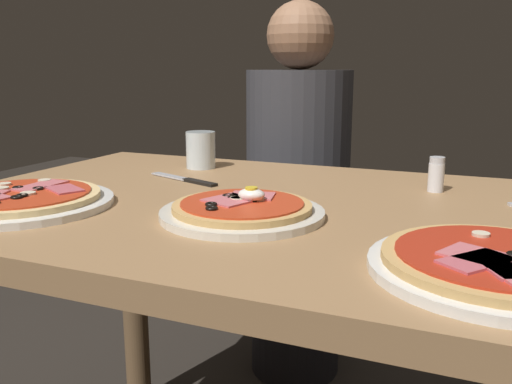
% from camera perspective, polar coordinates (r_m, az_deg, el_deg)
% --- Properties ---
extents(dining_table, '(1.20, 0.79, 0.75)m').
position_cam_1_polar(dining_table, '(1.00, 1.13, -7.87)').
color(dining_table, '#9E754C').
rests_on(dining_table, ground).
extents(pizza_foreground, '(0.26, 0.26, 0.05)m').
position_cam_1_polar(pizza_foreground, '(0.87, -1.31, -1.87)').
color(pizza_foreground, silver).
rests_on(pizza_foreground, dining_table).
extents(pizza_across_left, '(0.29, 0.29, 0.03)m').
position_cam_1_polar(pizza_across_left, '(0.69, 23.81, -6.92)').
color(pizza_across_left, white).
rests_on(pizza_across_left, dining_table).
extents(pizza_across_right, '(0.31, 0.31, 0.03)m').
position_cam_1_polar(pizza_across_right, '(1.02, -23.32, -0.75)').
color(pizza_across_right, white).
rests_on(pizza_across_right, dining_table).
extents(water_glass_near, '(0.07, 0.07, 0.09)m').
position_cam_1_polar(water_glass_near, '(1.30, -5.77, 4.12)').
color(water_glass_near, silver).
rests_on(water_glass_near, dining_table).
extents(knife, '(0.19, 0.09, 0.01)m').
position_cam_1_polar(knife, '(1.15, -7.13, 1.27)').
color(knife, silver).
rests_on(knife, dining_table).
extents(salt_shaker, '(0.03, 0.03, 0.07)m').
position_cam_1_polar(salt_shaker, '(1.10, 18.24, 1.73)').
color(salt_shaker, white).
rests_on(salt_shaker, dining_table).
extents(diner_person, '(0.32, 0.32, 1.18)m').
position_cam_1_polar(diner_person, '(1.73, 4.32, -1.46)').
color(diner_person, black).
rests_on(diner_person, ground).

